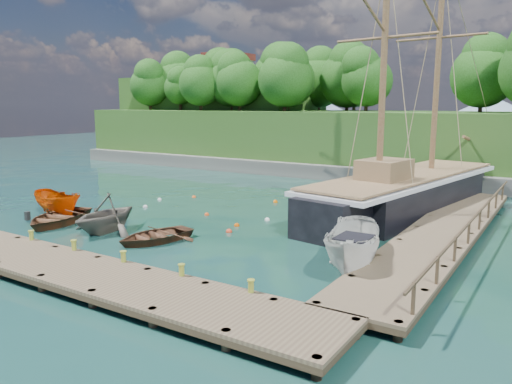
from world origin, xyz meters
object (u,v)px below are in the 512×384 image
rowboat_0 (58,224)px  schooner (406,196)px  rowboat_1 (106,231)px  rowboat_2 (155,241)px  motorboat_orange (59,216)px  cabin_boat_white (353,271)px

rowboat_0 → schooner: (15.85, 13.68, 1.04)m
rowboat_0 → rowboat_1: bearing=-13.9°
schooner → rowboat_0: bearing=-129.5°
rowboat_1 → schooner: bearing=43.0°
rowboat_2 → motorboat_orange: motorboat_orange is taller
motorboat_orange → cabin_boat_white: bearing=-80.3°
cabin_boat_white → schooner: bearing=82.3°
rowboat_0 → rowboat_1: 3.72m
rowboat_2 → cabin_boat_white: cabin_boat_white is taller
motorboat_orange → schooner: 21.55m
rowboat_0 → rowboat_1: rowboat_1 is taller
motorboat_orange → cabin_boat_white: size_ratio=0.81×
cabin_boat_white → schooner: size_ratio=0.21×
motorboat_orange → rowboat_0: bearing=-117.1°
motorboat_orange → rowboat_2: bearing=-87.3°
rowboat_0 → cabin_boat_white: 17.31m
rowboat_2 → schooner: size_ratio=0.15×
rowboat_1 → schooner: 18.12m
rowboat_0 → cabin_boat_white: bearing=-13.6°
rowboat_0 → cabin_boat_white: size_ratio=0.87×
rowboat_1 → rowboat_2: size_ratio=1.04×
motorboat_orange → cabin_boat_white: cabin_boat_white is taller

